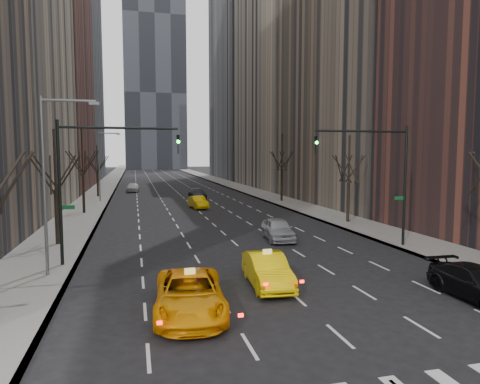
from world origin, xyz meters
TOP-DOWN VIEW (x-y plane):
  - ground at (0.00, 0.00)m, footprint 400.00×400.00m
  - sidewalk_left at (-12.25, 70.00)m, footprint 4.50×320.00m
  - sidewalk_right at (12.25, 70.00)m, footprint 4.50×320.00m
  - bld_left_far at (-21.50, 66.00)m, footprint 14.00×28.00m
  - bld_left_deep at (-21.50, 96.00)m, footprint 14.00×30.00m
  - bld_right_far at (21.50, 64.00)m, footprint 14.00×28.00m
  - bld_right_deep at (21.50, 95.00)m, footprint 14.00×30.00m
  - tower_far at (2.00, 170.00)m, footprint 24.00×24.00m
  - tree_lw_b at (-12.00, 18.00)m, footprint 3.36×3.50m
  - tree_lw_c at (-12.00, 34.00)m, footprint 3.36×3.50m
  - tree_lw_d at (-12.00, 52.00)m, footprint 3.36×3.50m
  - tree_rw_b at (12.00, 22.00)m, footprint 3.36×3.50m
  - tree_rw_c at (12.00, 40.00)m, footprint 3.36×3.50m
  - traffic_mast_left at (-9.11, 12.00)m, footprint 6.69×0.39m
  - traffic_mast_right at (9.11, 12.00)m, footprint 6.69×0.39m
  - streetlight_near at (-10.84, 10.00)m, footprint 2.83×0.22m
  - streetlight_far at (-10.84, 45.00)m, footprint 2.83×0.22m
  - taxi_suv at (-4.79, 3.31)m, footprint 3.19×6.00m
  - taxi_sedan at (-0.75, 5.99)m, footprint 1.98×4.85m
  - silver_sedan_ahead at (3.34, 16.32)m, footprint 2.37×4.88m
  - parked_suv_black at (7.50, 1.98)m, footprint 2.06×4.94m
  - far_taxi at (0.32, 35.93)m, footprint 2.02×4.42m
  - far_suv_grey at (1.81, 46.86)m, footprint 2.28×4.99m
  - far_car_white at (-7.09, 59.78)m, footprint 2.24×4.76m

SIDE VIEW (x-z plane):
  - ground at x=0.00m, z-range 0.00..0.00m
  - sidewalk_left at x=-12.25m, z-range 0.00..0.15m
  - sidewalk_right at x=12.25m, z-range 0.00..0.15m
  - far_taxi at x=0.32m, z-range 0.00..1.41m
  - far_suv_grey at x=1.81m, z-range 0.00..1.42m
  - parked_suv_black at x=7.50m, z-range 0.00..1.43m
  - taxi_sedan at x=-0.75m, z-range 0.00..1.56m
  - far_car_white at x=-7.09m, z-range 0.00..1.58m
  - silver_sedan_ahead at x=3.34m, z-range 0.00..1.60m
  - taxi_suv at x=-4.79m, z-range 0.00..1.61m
  - tree_lw_d at x=-12.00m, z-range -0.12..7.24m
  - tree_lw_b at x=-12.00m, z-range -0.19..7.63m
  - tree_rw_b at x=12.00m, z-range -0.19..7.63m
  - tree_lw_c at x=-12.00m, z-range -0.33..8.41m
  - tree_rw_c at x=12.00m, z-range -0.33..8.41m
  - traffic_mast_left at x=-9.11m, z-range 1.49..9.49m
  - traffic_mast_right at x=9.11m, z-range 1.49..9.49m
  - streetlight_near at x=-10.84m, z-range 1.12..10.12m
  - streetlight_far at x=-10.84m, z-range 1.12..10.12m
  - bld_left_far at x=-21.50m, z-range 0.00..44.00m
  - bld_right_far at x=21.50m, z-range 0.00..50.00m
  - bld_right_deep at x=21.50m, z-range 0.00..58.00m
  - bld_left_deep at x=-21.50m, z-range 0.00..60.00m
  - tower_far at x=2.00m, z-range 0.00..120.00m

